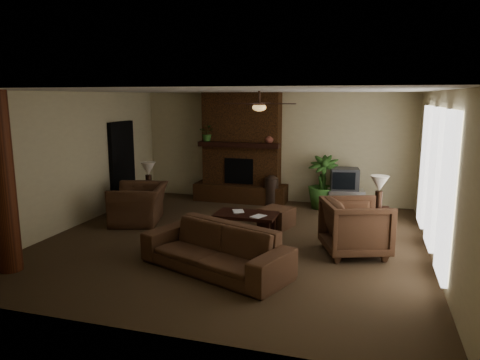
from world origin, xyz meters
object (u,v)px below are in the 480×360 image
(floor_plant, at_px, (322,194))
(side_table_left, at_px, (150,201))
(ottoman, at_px, (277,217))
(lamp_right, at_px, (379,186))
(tv_stand, at_px, (346,200))
(armchair_right, at_px, (356,224))
(sofa, at_px, (215,241))
(armchair_left, at_px, (139,198))
(log_column, at_px, (3,183))
(lamp_left, at_px, (148,171))
(floor_vase, at_px, (271,188))
(coffee_table, at_px, (246,216))
(side_table_right, at_px, (377,222))

(floor_plant, bearing_deg, side_table_left, -157.78)
(ottoman, relative_size, lamp_right, 0.92)
(tv_stand, bearing_deg, armchair_right, -92.33)
(armchair_right, xyz_separation_m, floor_plant, (-0.90, 3.10, -0.17))
(sofa, xyz_separation_m, floor_plant, (1.18, 4.48, -0.12))
(armchair_left, bearing_deg, log_column, -27.69)
(sofa, bearing_deg, armchair_left, 161.22)
(ottoman, xyz_separation_m, lamp_left, (-3.13, 0.30, 0.80))
(ottoman, xyz_separation_m, side_table_left, (-3.12, 0.28, 0.08))
(armchair_left, relative_size, floor_plant, 0.97)
(log_column, relative_size, floor_vase, 3.64)
(sofa, xyz_separation_m, side_table_left, (-2.68, 2.91, -0.20))
(coffee_table, relative_size, floor_vase, 1.56)
(lamp_right, bearing_deg, tv_stand, 110.58)
(ottoman, xyz_separation_m, floor_vase, (-0.51, 1.79, 0.23))
(sofa, distance_m, lamp_left, 4.00)
(floor_vase, bearing_deg, ottoman, -73.95)
(floor_plant, xyz_separation_m, side_table_right, (1.27, -1.93, -0.09))
(armchair_left, height_order, lamp_right, lamp_right)
(side_table_right, xyz_separation_m, lamp_right, (0.01, 0.01, 0.73))
(sofa, xyz_separation_m, coffee_table, (-0.04, 1.92, -0.11))
(tv_stand, bearing_deg, floor_vase, 172.96)
(log_column, height_order, lamp_right, log_column)
(sofa, height_order, floor_plant, sofa)
(coffee_table, bearing_deg, lamp_right, 14.50)
(floor_plant, distance_m, lamp_right, 2.39)
(coffee_table, height_order, floor_plant, floor_plant)
(lamp_left, bearing_deg, lamp_right, -3.96)
(lamp_left, bearing_deg, armchair_right, -17.87)
(armchair_left, relative_size, tv_stand, 1.48)
(floor_vase, height_order, lamp_left, lamp_left)
(sofa, distance_m, armchair_left, 3.27)
(ottoman, distance_m, lamp_right, 2.17)
(coffee_table, xyz_separation_m, tv_stand, (1.78, 2.54, -0.12))
(tv_stand, distance_m, floor_plant, 0.58)
(log_column, xyz_separation_m, lamp_right, (5.56, 3.47, -0.40))
(sofa, xyz_separation_m, ottoman, (0.44, 2.63, -0.28))
(side_table_left, xyz_separation_m, lamp_left, (-0.01, 0.01, 0.73))
(armchair_right, bearing_deg, floor_plant, -3.79)
(log_column, bearing_deg, tv_stand, 47.92)
(coffee_table, height_order, tv_stand, tv_stand)
(tv_stand, relative_size, lamp_right, 1.31)
(lamp_left, bearing_deg, floor_plant, 22.00)
(armchair_left, xyz_separation_m, side_table_left, (-0.18, 0.80, -0.27))
(armchair_right, xyz_separation_m, floor_vase, (-2.16, 3.03, -0.10))
(log_column, distance_m, floor_vase, 6.20)
(side_table_left, bearing_deg, lamp_right, -3.81)
(coffee_table, bearing_deg, side_table_right, 14.26)
(armchair_left, distance_m, lamp_left, 0.95)
(armchair_right, relative_size, side_table_right, 1.93)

